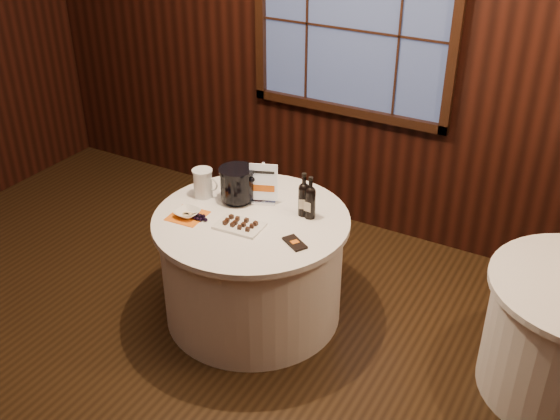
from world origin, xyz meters
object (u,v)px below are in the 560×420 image
Objects in this scene: main_table at (252,266)px; sign_stand at (264,189)px; ice_bucket at (237,184)px; cracker_bowl at (187,213)px; chocolate_box at (295,243)px; glass_pitcher at (203,183)px; port_bottle_left at (304,197)px; port_bottle_right at (310,200)px; chocolate_plate at (239,225)px; grape_bunch at (200,217)px.

sign_stand reaches higher than main_table.
cracker_bowl is at bearing -117.76° from ice_bucket.
chocolate_box is at bearing -61.07° from sign_stand.
glass_pitcher is (-0.40, -0.12, -0.00)m from sign_stand.
port_bottle_left is 1.03× the size of port_bottle_right.
sign_stand is 1.52× the size of glass_pitcher.
sign_stand reaches higher than chocolate_plate.
main_table is 4.28× the size of port_bottle_left.
ice_bucket is at bearing 167.56° from port_bottle_left.
port_bottle_right reaches higher than ice_bucket.
glass_pitcher is at bearing 152.72° from chocolate_plate.
sign_stand reaches higher than chocolate_box.
port_bottle_right is at bearing 32.29° from grape_bunch.
sign_stand is 0.36m from port_bottle_right.
grape_bunch is at bearing -102.82° from ice_bucket.
chocolate_plate reaches higher than grape_bunch.
cracker_bowl is (-0.17, -0.33, -0.11)m from ice_bucket.
main_table is at bearing 89.45° from chocolate_plate.
glass_pitcher is (-0.43, 0.09, 0.48)m from main_table.
ice_bucket reaches higher than glass_pitcher.
grape_bunch reaches higher than chocolate_box.
main_table is 0.63m from port_bottle_right.
sign_stand is 0.53m from cracker_bowl.
port_bottle_right is 1.85× the size of cracker_bowl.
cracker_bowl is at bearing -171.77° from chocolate_plate.
ice_bucket is 0.35m from grape_bunch.
port_bottle_left is 0.38m from chocolate_box.
port_bottle_left is 0.76m from cracker_bowl.
chocolate_box is at bearing 0.18° from chocolate_plate.
sign_stand is 1.04× the size of port_bottle_right.
cracker_bowl is (0.07, -0.28, -0.08)m from glass_pitcher.
glass_pitcher is at bearing 174.68° from sign_stand.
glass_pitcher is at bearing 103.53° from cracker_bowl.
sign_stand is 0.98× the size of chocolate_plate.
glass_pitcher reaches higher than main_table.
ice_bucket is 1.44× the size of chocolate_box.
chocolate_box is (0.59, -0.27, -0.12)m from ice_bucket.
port_bottle_left is 1.23× the size of ice_bucket.
sign_stand is 0.42m from glass_pitcher.
chocolate_plate reaches higher than main_table.
port_bottle_right is (0.36, -0.02, 0.02)m from sign_stand.
grape_bunch is at bearing -164.32° from port_bottle_left.
main_table is 0.56m from ice_bucket.
main_table is 0.57m from chocolate_box.
cracker_bowl is at bearing -152.43° from sign_stand.
ice_bucket is 0.66m from chocolate_box.
grape_bunch is 0.33m from glass_pitcher.
ice_bucket is 1.53× the size of grape_bunch.
glass_pitcher is at bearing 121.28° from grape_bunch.
cracker_bowl is (-0.76, -0.05, 0.02)m from chocolate_box.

